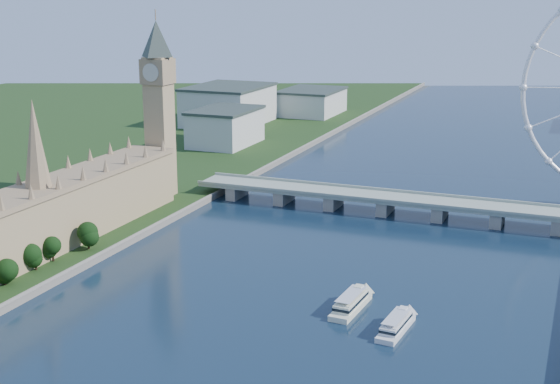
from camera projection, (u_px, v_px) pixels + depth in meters
The scene contains 6 objects.
parliament_range at pixel (41, 218), 354.46m from camera, with size 24.00×200.00×70.00m.
big_ben at pixel (158, 86), 439.42m from camera, with size 20.02×20.02×110.00m.
westminster_bridge at pixel (386, 201), 428.32m from camera, with size 220.00×22.00×9.50m.
city_skyline at pixel (510, 117), 645.38m from camera, with size 505.00×280.00×32.00m.
tour_boat_near at pixel (351, 310), 299.87m from camera, with size 8.04×31.38×6.95m, color beige, non-canonical shape.
tour_boat_far at pixel (396, 331), 280.95m from camera, with size 7.35×28.81×6.36m, color silver, non-canonical shape.
Camera 1 is at (99.24, -105.36, 119.37)m, focal length 50.00 mm.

